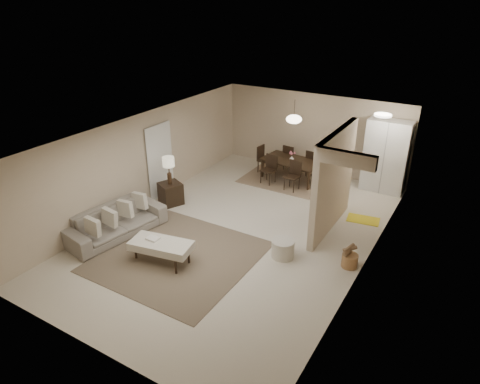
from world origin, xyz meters
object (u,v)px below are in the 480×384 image
Objects in this scene: dining_table at (291,170)px; sofa at (116,222)px; wicker_basket at (350,261)px; side_table at (171,193)px; round_pouf at (283,249)px; ottoman_bench at (161,246)px; pantry_cabinet at (386,156)px.

sofa is at bearing -106.63° from dining_table.
wicker_basket is at bearing -43.61° from dining_table.
dining_table reaches higher than side_table.
wicker_basket is (1.38, 0.38, -0.06)m from round_pouf.
side_table is 1.75× the size of wicker_basket.
ottoman_bench is 5.49m from dining_table.
pantry_cabinet is 4.37m from wicker_basket.
round_pouf is at bearing 23.66° from ottoman_bench.
ottoman_bench is at bearing -54.96° from side_table.
dining_table is (-3.01, 3.59, 0.17)m from wicker_basket.
ottoman_bench is (1.65, -0.30, 0.03)m from sofa.
sofa reaches higher than side_table.
ottoman_bench is at bearing -152.22° from wicker_basket.
sofa is 4.61× the size of round_pouf.
side_table is at bearing 114.19° from ottoman_bench.
sofa is 1.67m from ottoman_bench.
pantry_cabinet is at bearing -29.57° from sofa.
dining_table is at bearing -165.63° from pantry_cabinet.
dining_table reaches higher than round_pouf.
ottoman_bench is at bearing -90.42° from sofa.
round_pouf is at bearing -61.34° from dining_table.
wicker_basket is at bearing 15.36° from round_pouf.
dining_table is (2.14, 3.18, 0.02)m from side_table.
round_pouf is 1.44m from wicker_basket.
side_table is (0.05, 1.98, -0.05)m from sofa.
side_table is at bearing -117.55° from dining_table.
round_pouf is at bearing -102.00° from pantry_cabinet.
side_table is at bearing 175.52° from wicker_basket.
pantry_cabinet is 6.14× the size of wicker_basket.
ottoman_bench is 4.15× the size of wicker_basket.
pantry_cabinet is 6.16m from side_table.
ottoman_bench is at bearing -89.32° from dining_table.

